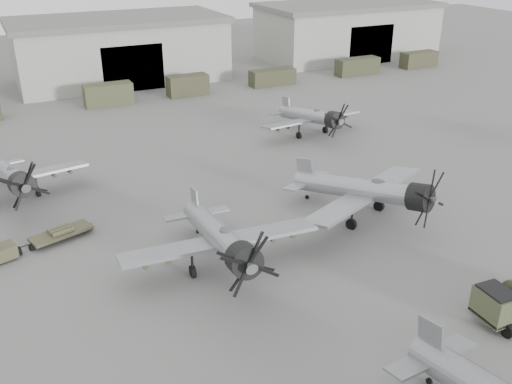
{
  "coord_description": "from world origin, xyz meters",
  "views": [
    {
      "loc": [
        -17.98,
        -18.98,
        19.65
      ],
      "look_at": [
        -1.85,
        14.37,
        2.5
      ],
      "focal_mm": 40.0,
      "sensor_mm": 36.0,
      "label": 1
    }
  ],
  "objects_px": {
    "aircraft_mid_1": "(222,239)",
    "aircraft_mid_2": "(370,191)",
    "aircraft_far_1": "(314,117)",
    "aircraft_far_0": "(11,177)",
    "tug_trailer": "(24,245)"
  },
  "relations": [
    {
      "from": "aircraft_mid_1",
      "to": "aircraft_mid_2",
      "type": "bearing_deg",
      "value": 11.61
    },
    {
      "from": "aircraft_far_1",
      "to": "tug_trailer",
      "type": "relative_size",
      "value": 1.54
    },
    {
      "from": "aircraft_mid_1",
      "to": "aircraft_mid_2",
      "type": "height_order",
      "value": "aircraft_mid_2"
    },
    {
      "from": "aircraft_mid_2",
      "to": "aircraft_far_0",
      "type": "bearing_deg",
      "value": 124.63
    },
    {
      "from": "aircraft_far_0",
      "to": "aircraft_far_1",
      "type": "xyz_separation_m",
      "value": [
        29.36,
        3.35,
        -0.13
      ]
    },
    {
      "from": "aircraft_mid_1",
      "to": "aircraft_mid_2",
      "type": "relative_size",
      "value": 1.0
    },
    {
      "from": "aircraft_mid_1",
      "to": "aircraft_far_0",
      "type": "height_order",
      "value": "aircraft_mid_1"
    },
    {
      "from": "aircraft_far_0",
      "to": "aircraft_far_1",
      "type": "relative_size",
      "value": 1.07
    },
    {
      "from": "aircraft_mid_2",
      "to": "aircraft_far_1",
      "type": "height_order",
      "value": "aircraft_mid_2"
    },
    {
      "from": "aircraft_mid_2",
      "to": "aircraft_far_1",
      "type": "relative_size",
      "value": 1.12
    },
    {
      "from": "aircraft_far_0",
      "to": "aircraft_far_1",
      "type": "bearing_deg",
      "value": -3.04
    },
    {
      "from": "aircraft_mid_2",
      "to": "aircraft_mid_1",
      "type": "bearing_deg",
      "value": 165.04
    },
    {
      "from": "aircraft_mid_2",
      "to": "aircraft_far_1",
      "type": "xyz_separation_m",
      "value": [
        6.12,
        17.97,
        -0.3
      ]
    },
    {
      "from": "aircraft_mid_2",
      "to": "aircraft_far_1",
      "type": "distance_m",
      "value": 18.99
    },
    {
      "from": "aircraft_far_0",
      "to": "aircraft_far_1",
      "type": "height_order",
      "value": "aircraft_far_0"
    }
  ]
}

